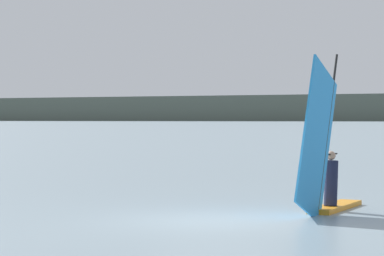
{
  "coord_description": "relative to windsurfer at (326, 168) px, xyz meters",
  "views": [
    {
      "loc": [
        2.81,
        -17.57,
        2.22
      ],
      "look_at": [
        -4.22,
        19.71,
        1.81
      ],
      "focal_mm": 77.01,
      "sensor_mm": 36.0,
      "label": 1
    }
  ],
  "objects": [
    {
      "name": "ground_plane",
      "position": [
        -2.31,
        -2.22,
        -1.06
      ],
      "size": [
        4000.0,
        4000.0,
        0.0
      ],
      "primitive_type": "plane",
      "color": "gray"
    },
    {
      "name": "windsurfer",
      "position": [
        0.0,
        0.0,
        0.0
      ],
      "size": [
        1.5,
        4.14,
        4.02
      ],
      "rotation": [
        0.0,
        0.0,
        1.28
      ],
      "color": "orange",
      "rests_on": "ground_plane"
    },
    {
      "name": "distant_headland",
      "position": [
        -202.79,
        1097.66,
        12.38
      ],
      "size": [
        991.78,
        678.22,
        26.89
      ],
      "primitive_type": "cube",
      "rotation": [
        0.0,
        0.0,
        -0.22
      ],
      "color": "#4C564C",
      "rests_on": "ground_plane"
    }
  ]
}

